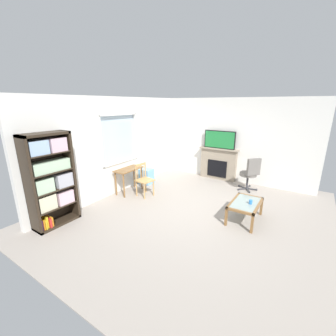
{
  "coord_description": "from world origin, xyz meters",
  "views": [
    {
      "loc": [
        -4.33,
        -2.14,
        2.48
      ],
      "look_at": [
        -0.16,
        0.59,
        1.02
      ],
      "focal_mm": 23.6,
      "sensor_mm": 36.0,
      "label": 1
    }
  ],
  "objects_px": {
    "desk_under_window": "(129,173)",
    "coffee_table": "(245,205)",
    "bookshelf": "(50,178)",
    "plastic_drawer_unit": "(146,176)",
    "tv": "(220,140)",
    "sippy_cup": "(251,202)",
    "fireplace": "(218,164)",
    "wooden_chair": "(144,180)",
    "office_chair": "(250,173)"
  },
  "relations": [
    {
      "from": "plastic_drawer_unit",
      "to": "sippy_cup",
      "type": "distance_m",
      "value": 3.45
    },
    {
      "from": "desk_under_window",
      "to": "fireplace",
      "type": "distance_m",
      "value": 3.04
    },
    {
      "from": "wooden_chair",
      "to": "plastic_drawer_unit",
      "type": "bearing_deg",
      "value": 35.34
    },
    {
      "from": "desk_under_window",
      "to": "tv",
      "type": "distance_m",
      "value": 3.12
    },
    {
      "from": "tv",
      "to": "sippy_cup",
      "type": "xyz_separation_m",
      "value": [
        -2.34,
        -1.62,
        -0.88
      ]
    },
    {
      "from": "office_chair",
      "to": "desk_under_window",
      "type": "bearing_deg",
      "value": 124.93
    },
    {
      "from": "wooden_chair",
      "to": "tv",
      "type": "distance_m",
      "value": 2.87
    },
    {
      "from": "tv",
      "to": "wooden_chair",
      "type": "bearing_deg",
      "value": 154.07
    },
    {
      "from": "sippy_cup",
      "to": "fireplace",
      "type": "bearing_deg",
      "value": 34.55
    },
    {
      "from": "desk_under_window",
      "to": "coffee_table",
      "type": "distance_m",
      "value": 3.24
    },
    {
      "from": "fireplace",
      "to": "office_chair",
      "type": "distance_m",
      "value": 1.27
    },
    {
      "from": "wooden_chair",
      "to": "bookshelf",
      "type": "bearing_deg",
      "value": 164.23
    },
    {
      "from": "plastic_drawer_unit",
      "to": "coffee_table",
      "type": "xyz_separation_m",
      "value": [
        -0.65,
        -3.27,
        0.12
      ]
    },
    {
      "from": "bookshelf",
      "to": "plastic_drawer_unit",
      "type": "height_order",
      "value": "bookshelf"
    },
    {
      "from": "fireplace",
      "to": "plastic_drawer_unit",
      "type": "bearing_deg",
      "value": 133.65
    },
    {
      "from": "plastic_drawer_unit",
      "to": "tv",
      "type": "bearing_deg",
      "value": -46.66
    },
    {
      "from": "tv",
      "to": "plastic_drawer_unit",
      "type": "bearing_deg",
      "value": 133.34
    },
    {
      "from": "coffee_table",
      "to": "fireplace",
      "type": "bearing_deg",
      "value": 33.03
    },
    {
      "from": "wooden_chair",
      "to": "sippy_cup",
      "type": "relative_size",
      "value": 10.0
    },
    {
      "from": "bookshelf",
      "to": "office_chair",
      "type": "xyz_separation_m",
      "value": [
        4.16,
        -2.97,
        -0.47
      ]
    },
    {
      "from": "tv",
      "to": "coffee_table",
      "type": "bearing_deg",
      "value": -146.76
    },
    {
      "from": "office_chair",
      "to": "sippy_cup",
      "type": "bearing_deg",
      "value": -165.93
    },
    {
      "from": "office_chair",
      "to": "coffee_table",
      "type": "distance_m",
      "value": 1.86
    },
    {
      "from": "tv",
      "to": "sippy_cup",
      "type": "relative_size",
      "value": 11.38
    },
    {
      "from": "bookshelf",
      "to": "wooden_chair",
      "type": "height_order",
      "value": "bookshelf"
    },
    {
      "from": "fireplace",
      "to": "sippy_cup",
      "type": "distance_m",
      "value": 2.86
    },
    {
      "from": "tv",
      "to": "coffee_table",
      "type": "distance_m",
      "value": 2.93
    },
    {
      "from": "desk_under_window",
      "to": "fireplace",
      "type": "xyz_separation_m",
      "value": [
        2.51,
        -1.71,
        -0.04
      ]
    },
    {
      "from": "tv",
      "to": "sippy_cup",
      "type": "bearing_deg",
      "value": -145.24
    },
    {
      "from": "wooden_chair",
      "to": "fireplace",
      "type": "xyz_separation_m",
      "value": [
        2.47,
        -1.19,
        0.07
      ]
    },
    {
      "from": "sippy_cup",
      "to": "wooden_chair",
      "type": "bearing_deg",
      "value": 92.43
    },
    {
      "from": "plastic_drawer_unit",
      "to": "coffee_table",
      "type": "bearing_deg",
      "value": -101.27
    },
    {
      "from": "fireplace",
      "to": "sippy_cup",
      "type": "height_order",
      "value": "fireplace"
    },
    {
      "from": "desk_under_window",
      "to": "fireplace",
      "type": "bearing_deg",
      "value": -34.2
    },
    {
      "from": "coffee_table",
      "to": "office_chair",
      "type": "bearing_deg",
      "value": 11.06
    },
    {
      "from": "wooden_chair",
      "to": "fireplace",
      "type": "distance_m",
      "value": 2.75
    },
    {
      "from": "plastic_drawer_unit",
      "to": "tv",
      "type": "xyz_separation_m",
      "value": [
        1.66,
        -1.76,
        1.11
      ]
    },
    {
      "from": "bookshelf",
      "to": "fireplace",
      "type": "xyz_separation_m",
      "value": [
        4.67,
        -1.82,
        -0.49
      ]
    },
    {
      "from": "wooden_chair",
      "to": "coffee_table",
      "type": "bearing_deg",
      "value": -86.96
    },
    {
      "from": "desk_under_window",
      "to": "coffee_table",
      "type": "height_order",
      "value": "desk_under_window"
    },
    {
      "from": "sippy_cup",
      "to": "tv",
      "type": "bearing_deg",
      "value": 34.76
    },
    {
      "from": "desk_under_window",
      "to": "wooden_chair",
      "type": "xyz_separation_m",
      "value": [
        0.04,
        -0.51,
        -0.11
      ]
    },
    {
      "from": "bookshelf",
      "to": "fireplace",
      "type": "bearing_deg",
      "value": -21.23
    },
    {
      "from": "tv",
      "to": "sippy_cup",
      "type": "height_order",
      "value": "tv"
    },
    {
      "from": "fireplace",
      "to": "tv",
      "type": "relative_size",
      "value": 1.26
    },
    {
      "from": "fireplace",
      "to": "desk_under_window",
      "type": "bearing_deg",
      "value": 145.8
    },
    {
      "from": "fireplace",
      "to": "wooden_chair",
      "type": "bearing_deg",
      "value": 154.23
    },
    {
      "from": "sippy_cup",
      "to": "plastic_drawer_unit",
      "type": "bearing_deg",
      "value": 78.68
    },
    {
      "from": "desk_under_window",
      "to": "office_chair",
      "type": "bearing_deg",
      "value": -55.07
    },
    {
      "from": "wooden_chair",
      "to": "fireplace",
      "type": "height_order",
      "value": "fireplace"
    }
  ]
}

